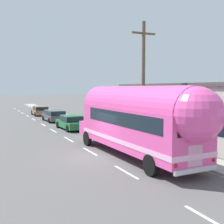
{
  "coord_description": "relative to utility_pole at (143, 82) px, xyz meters",
  "views": [
    {
      "loc": [
        -6.27,
        -15.36,
        4.03
      ],
      "look_at": [
        1.87,
        2.1,
        2.39
      ],
      "focal_mm": 46.02,
      "sensor_mm": 36.0,
      "label": 1
    }
  ],
  "objects": [
    {
      "name": "sidewalk_slab",
      "position": [
        0.5,
        8.3,
        -4.35
      ],
      "size": [
        1.9,
        90.0,
        0.15
      ],
      "primitive_type": "cube",
      "color": "#9E9B93",
      "rests_on": "ground"
    },
    {
      "name": "utility_pole",
      "position": [
        0.0,
        0.0,
        0.0
      ],
      "size": [
        1.8,
        0.24,
        8.5
      ],
      "color": "brown",
      "rests_on": "ground"
    },
    {
      "name": "lane_markings",
      "position": [
        -1.52,
        10.86,
        -4.42
      ],
      "size": [
        3.74,
        80.0,
        0.01
      ],
      "color": "silver",
      "rests_on": "ground"
    },
    {
      "name": "ground_plane",
      "position": [
        -4.06,
        -1.7,
        -4.42
      ],
      "size": [
        300.0,
        300.0,
        0.0
      ],
      "primitive_type": "plane",
      "color": "#565454"
    },
    {
      "name": "car_second",
      "position": [
        -2.22,
        16.56,
        -3.63
      ],
      "size": [
        2.11,
        4.4,
        1.37
      ],
      "color": "#474C51",
      "rests_on": "ground"
    },
    {
      "name": "painted_bus",
      "position": [
        -2.23,
        -3.23,
        -2.12
      ],
      "size": [
        2.86,
        12.31,
        4.12
      ],
      "color": "#EA4C9E",
      "rests_on": "ground"
    },
    {
      "name": "car_third",
      "position": [
        -2.27,
        24.85,
        -3.64
      ],
      "size": [
        2.01,
        4.31,
        1.37
      ],
      "color": "olive",
      "rests_on": "ground"
    },
    {
      "name": "car_lead",
      "position": [
        -2.29,
        9.47,
        -3.69
      ],
      "size": [
        2.03,
        4.63,
        1.37
      ],
      "color": "#196633",
      "rests_on": "ground"
    }
  ]
}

